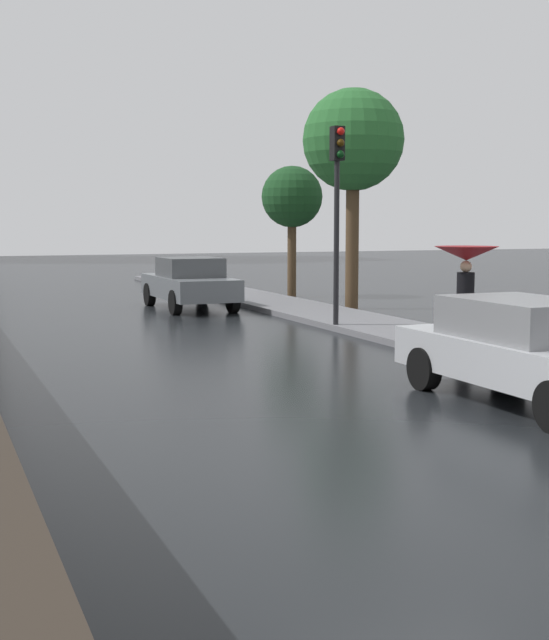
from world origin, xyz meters
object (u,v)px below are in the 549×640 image
Objects in this scene: car_silver_far_ahead at (528,350)px; traffic_light at (337,188)px; street_tree_mid at (353,142)px; street_tree_far at (292,198)px; car_grey_mid_road at (190,283)px; pedestrian_with_umbrella_near at (466,264)px.

traffic_light reaches higher than car_silver_far_ahead.
street_tree_mid is at bearing 72.77° from car_silver_far_ahead.
street_tree_far is at bearing 89.40° from street_tree_mid.
car_grey_mid_road is 0.69× the size of street_tree_mid.
car_silver_far_ahead is at bearing -120.11° from pedestrian_with_umbrella_near.
street_tree_far is at bearing 76.86° from car_silver_far_ahead.
car_grey_mid_road is at bearing 91.64° from car_silver_far_ahead.
car_silver_far_ahead is 13.62m from street_tree_mid.
car_silver_far_ahead is (0.49, -14.16, -0.02)m from car_grey_mid_road.
traffic_light is at bearing -107.00° from street_tree_far.
street_tree_far is (3.83, 16.88, 2.51)m from car_silver_far_ahead.
traffic_light is 1.03× the size of street_tree_far.
street_tree_far reaches higher than car_grey_mid_road.
street_tree_far is (0.05, 4.40, -1.44)m from street_tree_mid.
traffic_light is at bearing -121.15° from street_tree_mid.
car_silver_far_ahead is 17.49m from street_tree_far.
car_silver_far_ahead is at bearing -98.06° from traffic_light.
street_tree_far is (2.11, 12.93, 1.55)m from pedestrian_with_umbrella_near.
traffic_light reaches higher than pedestrian_with_umbrella_near.
car_grey_mid_road is at bearing 95.56° from pedestrian_with_umbrella_near.
car_grey_mid_road is 5.68m from street_tree_far.
pedestrian_with_umbrella_near is at bearing -99.29° from street_tree_far.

